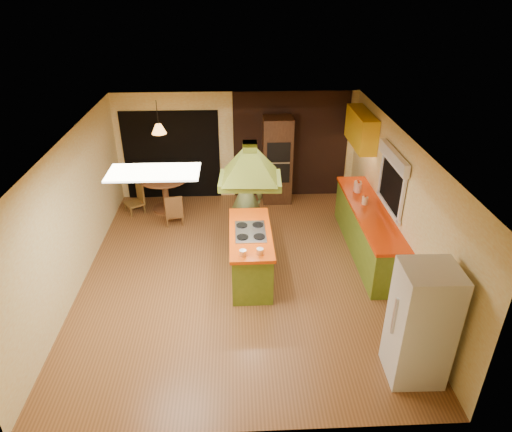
{
  "coord_description": "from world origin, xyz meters",
  "views": [
    {
      "loc": [
        -0.01,
        -6.8,
        4.82
      ],
      "look_at": [
        0.3,
        0.01,
        1.15
      ],
      "focal_mm": 32.0,
      "sensor_mm": 36.0,
      "label": 1
    }
  ],
  "objects_px": {
    "kitchen_island": "(251,254)",
    "wall_oven": "(277,160)",
    "refrigerator": "(421,324)",
    "man": "(246,198)",
    "dining_table": "(165,187)",
    "canister_large": "(358,188)"
  },
  "relations": [
    {
      "from": "kitchen_island",
      "to": "wall_oven",
      "type": "height_order",
      "value": "wall_oven"
    },
    {
      "from": "kitchen_island",
      "to": "refrigerator",
      "type": "xyz_separation_m",
      "value": [
        2.09,
        -2.35,
        0.39
      ]
    },
    {
      "from": "kitchen_island",
      "to": "wall_oven",
      "type": "bearing_deg",
      "value": 76.16
    },
    {
      "from": "man",
      "to": "wall_oven",
      "type": "height_order",
      "value": "wall_oven"
    },
    {
      "from": "wall_oven",
      "to": "man",
      "type": "bearing_deg",
      "value": -112.84
    },
    {
      "from": "dining_table",
      "to": "canister_large",
      "type": "xyz_separation_m",
      "value": [
        4.02,
        -1.21,
        0.45
      ]
    },
    {
      "from": "dining_table",
      "to": "canister_large",
      "type": "relative_size",
      "value": 5.53
    },
    {
      "from": "canister_large",
      "to": "dining_table",
      "type": "bearing_deg",
      "value": 163.21
    },
    {
      "from": "wall_oven",
      "to": "canister_large",
      "type": "relative_size",
      "value": 10.24
    },
    {
      "from": "kitchen_island",
      "to": "refrigerator",
      "type": "height_order",
      "value": "refrigerator"
    },
    {
      "from": "man",
      "to": "dining_table",
      "type": "distance_m",
      "value": 2.29
    },
    {
      "from": "refrigerator",
      "to": "wall_oven",
      "type": "distance_m",
      "value": 5.56
    },
    {
      "from": "canister_large",
      "to": "wall_oven",
      "type": "bearing_deg",
      "value": 132.69
    },
    {
      "from": "kitchen_island",
      "to": "canister_large",
      "type": "xyz_separation_m",
      "value": [
        2.2,
        1.44,
        0.56
      ]
    },
    {
      "from": "wall_oven",
      "to": "dining_table",
      "type": "distance_m",
      "value": 2.61
    },
    {
      "from": "kitchen_island",
      "to": "canister_large",
      "type": "height_order",
      "value": "canister_large"
    },
    {
      "from": "refrigerator",
      "to": "dining_table",
      "type": "distance_m",
      "value": 6.36
    },
    {
      "from": "kitchen_island",
      "to": "man",
      "type": "relative_size",
      "value": 0.97
    },
    {
      "from": "kitchen_island",
      "to": "dining_table",
      "type": "distance_m",
      "value": 3.22
    },
    {
      "from": "dining_table",
      "to": "kitchen_island",
      "type": "bearing_deg",
      "value": -55.49
    },
    {
      "from": "kitchen_island",
      "to": "canister_large",
      "type": "bearing_deg",
      "value": 32.74
    },
    {
      "from": "refrigerator",
      "to": "canister_large",
      "type": "bearing_deg",
      "value": 89.45
    }
  ]
}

